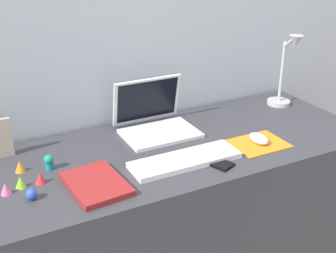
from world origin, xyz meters
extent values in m
cube|color=#B2B7C1|center=(0.00, 0.35, 0.74)|extent=(2.89, 0.05, 1.47)
cube|color=#38383D|center=(0.00, 0.00, 0.37)|extent=(1.69, 0.62, 0.74)
cube|color=white|center=(0.04, 0.12, 0.75)|extent=(0.30, 0.21, 0.01)
cube|color=white|center=(0.04, 0.24, 0.85)|extent=(0.30, 0.05, 0.20)
cube|color=black|center=(0.04, 0.24, 0.85)|extent=(0.27, 0.04, 0.17)
cube|color=white|center=(0.02, -0.13, 0.75)|extent=(0.41, 0.13, 0.02)
cube|color=orange|center=(0.35, -0.13, 0.74)|extent=(0.21, 0.17, 0.00)
ellipsoid|color=white|center=(0.35, -0.13, 0.76)|extent=(0.06, 0.10, 0.03)
cube|color=black|center=(0.11, -0.19, 0.74)|extent=(0.11, 0.14, 0.01)
cylinder|color=#B7B7BC|center=(0.70, 0.17, 0.75)|extent=(0.11, 0.11, 0.02)
cylinder|color=#B7B7BC|center=(0.70, 0.17, 0.90)|extent=(0.01, 0.01, 0.29)
cylinder|color=#B7B7BC|center=(0.70, 0.14, 1.05)|extent=(0.01, 0.08, 0.08)
cone|color=#B7B7BC|center=(0.70, 0.10, 1.06)|extent=(0.06, 0.06, 0.05)
cube|color=maroon|center=(-0.32, -0.14, 0.75)|extent=(0.19, 0.25, 0.02)
cone|color=#8CDB33|center=(-0.54, -0.04, 0.76)|extent=(0.03, 0.03, 0.04)
cone|color=red|center=(-0.48, -0.04, 0.76)|extent=(0.04, 0.04, 0.04)
cone|color=orange|center=(-0.52, 0.07, 0.76)|extent=(0.04, 0.04, 0.04)
cone|color=pink|center=(-0.59, -0.05, 0.76)|extent=(0.04, 0.04, 0.04)
ellipsoid|color=blue|center=(-0.53, -0.12, 0.76)|extent=(0.03, 0.03, 0.04)
cylinder|color=teal|center=(-0.43, 0.04, 0.75)|extent=(0.03, 0.03, 0.02)
sphere|color=teal|center=(-0.43, 0.04, 0.78)|extent=(0.03, 0.03, 0.03)
camera|label=1|loc=(-0.68, -1.36, 1.51)|focal=47.32mm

